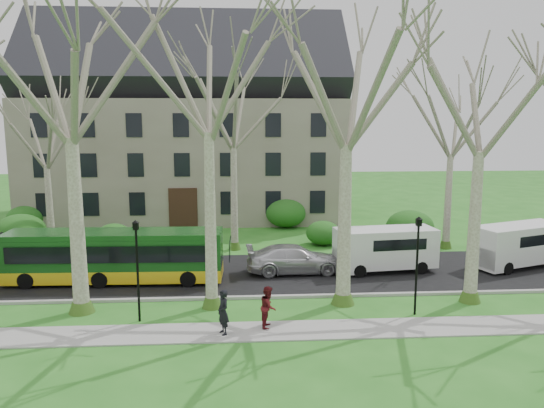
{
  "coord_description": "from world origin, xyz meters",
  "views": [
    {
      "loc": [
        -1.75,
        -22.85,
        8.63
      ],
      "look_at": [
        -0.06,
        3.0,
        4.36
      ],
      "focal_mm": 35.0,
      "sensor_mm": 36.0,
      "label": 1
    }
  ],
  "objects": [
    {
      "name": "road",
      "position": [
        0.0,
        5.5,
        0.03
      ],
      "size": [
        80.0,
        8.0,
        0.06
      ],
      "primitive_type": "cube",
      "color": "black",
      "rests_on": "ground"
    },
    {
      "name": "building",
      "position": [
        -6.0,
        24.0,
        8.07
      ],
      "size": [
        26.5,
        12.2,
        16.0
      ],
      "color": "slate",
      "rests_on": "ground"
    },
    {
      "name": "curb",
      "position": [
        0.0,
        1.5,
        0.07
      ],
      "size": [
        80.0,
        0.25,
        0.14
      ],
      "primitive_type": "cube",
      "color": "#A5A39E",
      "rests_on": "ground"
    },
    {
      "name": "ground",
      "position": [
        0.0,
        0.0,
        0.0
      ],
      "size": [
        120.0,
        120.0,
        0.0
      ],
      "primitive_type": "plane",
      "color": "#276D1F",
      "rests_on": "ground"
    },
    {
      "name": "pedestrian_b",
      "position": [
        -0.55,
        -2.11,
        0.92
      ],
      "size": [
        0.8,
        0.95,
        1.73
      ],
      "primitive_type": "imported",
      "rotation": [
        0.0,
        0.0,
        1.38
      ],
      "color": "#561317",
      "rests_on": "sidewalk"
    },
    {
      "name": "hedges",
      "position": [
        -4.67,
        14.0,
        1.0
      ],
      "size": [
        30.6,
        8.6,
        2.0
      ],
      "color": "#195017",
      "rests_on": "ground"
    },
    {
      "name": "tree_row_verge",
      "position": [
        0.0,
        0.3,
        7.0
      ],
      "size": [
        49.0,
        7.0,
        14.0
      ],
      "color": "gray",
      "rests_on": "ground"
    },
    {
      "name": "van_b",
      "position": [
        14.36,
        5.84,
        1.29
      ],
      "size": [
        5.99,
        3.85,
        2.46
      ],
      "primitive_type": null,
      "rotation": [
        0.0,
        0.0,
        0.35
      ],
      "color": "silver",
      "rests_on": "road"
    },
    {
      "name": "sedan",
      "position": [
        1.35,
        5.51,
        0.83
      ],
      "size": [
        5.41,
        2.39,
        1.55
      ],
      "primitive_type": "imported",
      "rotation": [
        0.0,
        0.0,
        1.61
      ],
      "color": "#B9B9BE",
      "rests_on": "road"
    },
    {
      "name": "sidewalk",
      "position": [
        0.0,
        -2.5,
        0.03
      ],
      "size": [
        70.0,
        2.0,
        0.06
      ],
      "primitive_type": "cube",
      "color": "gray",
      "rests_on": "ground"
    },
    {
      "name": "lamp_row",
      "position": [
        -0.0,
        -1.0,
        2.57
      ],
      "size": [
        36.22,
        0.22,
        4.3
      ],
      "color": "black",
      "rests_on": "ground"
    },
    {
      "name": "tree_row_far",
      "position": [
        -1.33,
        11.0,
        6.0
      ],
      "size": [
        33.0,
        7.0,
        12.0
      ],
      "color": "gray",
      "rests_on": "ground"
    },
    {
      "name": "bus_follow",
      "position": [
        -8.19,
        4.51,
        1.45
      ],
      "size": [
        11.19,
        2.62,
        2.78
      ],
      "primitive_type": null,
      "rotation": [
        0.0,
        0.0,
        -0.03
      ],
      "color": "#144716",
      "rests_on": "road"
    },
    {
      "name": "pedestrian_a",
      "position": [
        -2.38,
        -2.71,
        0.97
      ],
      "size": [
        0.67,
        0.78,
        1.82
      ],
      "primitive_type": "imported",
      "rotation": [
        0.0,
        0.0,
        -1.15
      ],
      "color": "black",
      "rests_on": "sidewalk"
    },
    {
      "name": "van_a",
      "position": [
        6.44,
        5.49,
        1.27
      ],
      "size": [
        5.74,
        2.62,
        2.42
      ],
      "primitive_type": null,
      "rotation": [
        0.0,
        0.0,
        0.11
      ],
      "color": "silver",
      "rests_on": "road"
    }
  ]
}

